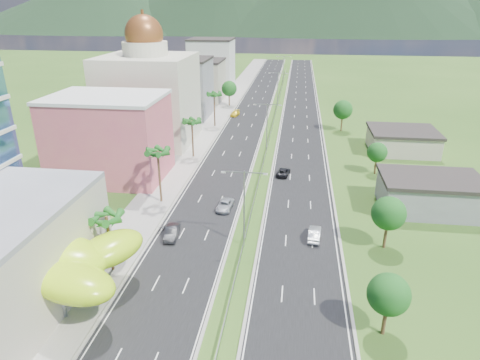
% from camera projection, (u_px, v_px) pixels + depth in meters
% --- Properties ---
extents(ground, '(500.00, 500.00, 0.00)m').
position_uv_depth(ground, '(233.00, 290.00, 49.73)').
color(ground, '#2D5119').
rests_on(ground, ground).
extents(road_left, '(11.00, 260.00, 0.04)m').
position_uv_depth(road_left, '(252.00, 110.00, 133.03)').
color(road_left, black).
rests_on(road_left, ground).
extents(road_right, '(11.00, 260.00, 0.04)m').
position_uv_depth(road_right, '(301.00, 112.00, 131.19)').
color(road_right, black).
rests_on(road_right, ground).
extents(sidewalk_left, '(7.00, 260.00, 0.12)m').
position_uv_depth(sidewalk_left, '(222.00, 109.00, 134.19)').
color(sidewalk_left, gray).
rests_on(sidewalk_left, ground).
extents(median_guardrail, '(0.10, 216.06, 0.76)m').
position_uv_depth(median_guardrail, '(273.00, 124.00, 115.39)').
color(median_guardrail, gray).
rests_on(median_guardrail, ground).
extents(streetlight_median_b, '(6.04, 0.25, 11.00)m').
position_uv_depth(streetlight_median_b, '(244.00, 201.00, 56.30)').
color(streetlight_median_b, gray).
rests_on(streetlight_median_b, ground).
extents(streetlight_median_c, '(6.04, 0.25, 11.00)m').
position_uv_depth(streetlight_median_c, '(267.00, 123.00, 92.92)').
color(streetlight_median_c, gray).
rests_on(streetlight_median_c, ground).
extents(streetlight_median_d, '(6.04, 0.25, 11.00)m').
position_uv_depth(streetlight_median_d, '(278.00, 86.00, 134.11)').
color(streetlight_median_d, gray).
rests_on(streetlight_median_d, ground).
extents(streetlight_median_e, '(6.04, 0.25, 11.00)m').
position_uv_depth(streetlight_median_e, '(284.00, 67.00, 175.30)').
color(streetlight_median_e, gray).
rests_on(streetlight_median_e, ground).
extents(lime_canopy, '(18.00, 15.00, 7.40)m').
position_uv_depth(lime_canopy, '(47.00, 260.00, 46.62)').
color(lime_canopy, '#AADD15').
rests_on(lime_canopy, ground).
extents(pink_shophouse, '(20.00, 15.00, 15.00)m').
position_uv_depth(pink_shophouse, '(110.00, 139.00, 79.60)').
color(pink_shophouse, '#CC536B').
rests_on(pink_shophouse, ground).
extents(domed_building, '(20.00, 20.00, 28.70)m').
position_uv_depth(domed_building, '(149.00, 94.00, 99.18)').
color(domed_building, beige).
rests_on(domed_building, ground).
extents(midrise_grey, '(16.00, 15.00, 16.00)m').
position_uv_depth(midrise_grey, '(182.00, 89.00, 123.22)').
color(midrise_grey, gray).
rests_on(midrise_grey, ground).
extents(midrise_beige, '(16.00, 15.00, 13.00)m').
position_uv_depth(midrise_beige, '(199.00, 81.00, 143.94)').
color(midrise_beige, '#B9AE98').
rests_on(midrise_beige, ground).
extents(midrise_white, '(16.00, 15.00, 18.00)m').
position_uv_depth(midrise_white, '(212.00, 65.00, 164.03)').
color(midrise_white, silver).
rests_on(midrise_white, ground).
extents(shed_near, '(15.00, 10.00, 5.00)m').
position_uv_depth(shed_near, '(430.00, 195.00, 68.21)').
color(shed_near, gray).
rests_on(shed_near, ground).
extents(shed_far, '(14.00, 12.00, 4.40)m').
position_uv_depth(shed_far, '(402.00, 142.00, 95.54)').
color(shed_far, '#B9AE98').
rests_on(shed_far, ground).
extents(palm_tree_b, '(3.60, 3.60, 8.10)m').
position_uv_depth(palm_tree_b, '(107.00, 220.00, 50.77)').
color(palm_tree_b, '#47301C').
rests_on(palm_tree_b, ground).
extents(palm_tree_c, '(3.60, 3.60, 9.60)m').
position_uv_depth(palm_tree_c, '(158.00, 154.00, 68.52)').
color(palm_tree_c, '#47301C').
rests_on(palm_tree_c, ground).
extents(palm_tree_d, '(3.60, 3.60, 8.60)m').
position_uv_depth(palm_tree_d, '(192.00, 123.00, 89.94)').
color(palm_tree_d, '#47301C').
rests_on(palm_tree_d, ground).
extents(palm_tree_e, '(3.60, 3.60, 9.40)m').
position_uv_depth(palm_tree_e, '(214.00, 96.00, 112.53)').
color(palm_tree_e, '#47301C').
rests_on(palm_tree_e, ground).
extents(leafy_tree_lfar, '(4.90, 4.90, 8.05)m').
position_uv_depth(leafy_tree_lfar, '(229.00, 89.00, 136.47)').
color(leafy_tree_lfar, '#47301C').
rests_on(leafy_tree_lfar, ground).
extents(leafy_tree_ra, '(4.20, 4.20, 6.90)m').
position_uv_depth(leafy_tree_ra, '(389.00, 295.00, 41.35)').
color(leafy_tree_ra, '#47301C').
rests_on(leafy_tree_ra, ground).
extents(leafy_tree_rb, '(4.55, 4.55, 7.47)m').
position_uv_depth(leafy_tree_rb, '(389.00, 214.00, 56.39)').
color(leafy_tree_rb, '#47301C').
rests_on(leafy_tree_rb, ground).
extents(leafy_tree_rc, '(3.85, 3.85, 6.33)m').
position_uv_depth(leafy_tree_rc, '(377.00, 152.00, 81.96)').
color(leafy_tree_rc, '#47301C').
rests_on(leafy_tree_rc, ground).
extents(leafy_tree_rd, '(4.90, 4.90, 8.05)m').
position_uv_depth(leafy_tree_rd, '(343.00, 110.00, 109.45)').
color(leafy_tree_rd, '#47301C').
rests_on(leafy_tree_rd, ground).
extents(mountain_ridge, '(860.00, 140.00, 90.00)m').
position_uv_depth(mountain_ridge, '(351.00, 34.00, 454.26)').
color(mountain_ridge, black).
rests_on(mountain_ridge, ground).
extents(car_dark_left, '(2.10, 4.87, 1.56)m').
position_uv_depth(car_dark_left, '(172.00, 232.00, 60.58)').
color(car_dark_left, black).
rests_on(car_dark_left, road_left).
extents(car_silver_mid_left, '(2.54, 4.98, 1.35)m').
position_uv_depth(car_silver_mid_left, '(225.00, 205.00, 68.93)').
color(car_silver_mid_left, '#A7A9AF').
rests_on(car_silver_mid_left, road_left).
extents(car_yellow_far_left, '(2.67, 5.05, 1.39)m').
position_uv_depth(car_yellow_far_left, '(235.00, 113.00, 126.12)').
color(car_yellow_far_left, yellow).
rests_on(car_yellow_far_left, road_left).
extents(car_silver_right, '(2.05, 4.83, 1.55)m').
position_uv_depth(car_silver_right, '(314.00, 234.00, 60.21)').
color(car_silver_right, '#B8BAC1').
rests_on(car_silver_right, road_right).
extents(car_dark_far_right, '(2.92, 4.96, 1.29)m').
position_uv_depth(car_dark_far_right, '(283.00, 172.00, 82.53)').
color(car_dark_far_right, black).
rests_on(car_dark_far_right, road_right).
extents(motorcycle, '(0.94, 2.16, 1.33)m').
position_uv_depth(motorcycle, '(162.00, 228.00, 61.98)').
color(motorcycle, black).
rests_on(motorcycle, road_left).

